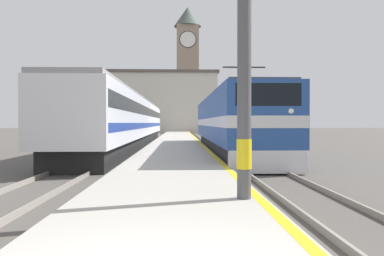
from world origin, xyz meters
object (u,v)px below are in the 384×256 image
Objects in this scene: locomotive_train at (230,123)px; passenger_train at (131,121)px; clock_tower at (188,65)px; catenary_mast at (247,8)px.

passenger_train is (-6.99, 7.48, 0.18)m from locomotive_train.
clock_tower is (5.72, 49.77, 12.17)m from passenger_train.
locomotive_train is at bearing -46.92° from passenger_train.
clock_tower reaches higher than locomotive_train.
locomotive_train is 2.53× the size of catenary_mast.
clock_tower is at bearing 83.44° from passenger_train.
locomotive_train is at bearing 83.43° from catenary_mast.
catenary_mast is (-1.75, -15.19, 2.33)m from locomotive_train.
clock_tower is (-1.27, 57.25, 12.35)m from locomotive_train.
locomotive_train is 10.24m from passenger_train.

